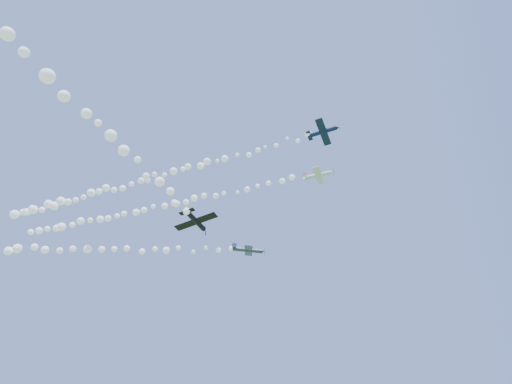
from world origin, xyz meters
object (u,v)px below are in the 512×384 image
(plane_white, at_px, (318,175))
(plane_black, at_px, (196,221))
(plane_navy, at_px, (323,132))
(plane_grey, at_px, (248,250))

(plane_white, distance_m, plane_black, 30.84)
(plane_white, xyz_separation_m, plane_navy, (4.06, -12.38, -0.41))
(plane_navy, bearing_deg, plane_white, 108.64)
(plane_white, relative_size, plane_navy, 1.06)
(plane_white, bearing_deg, plane_navy, -75.08)
(plane_grey, bearing_deg, plane_white, -43.07)
(plane_navy, xyz_separation_m, plane_grey, (-21.80, 18.83, -9.98))
(plane_white, distance_m, plane_navy, 13.03)
(plane_white, bearing_deg, plane_grey, 156.78)
(plane_grey, relative_size, plane_black, 1.10)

